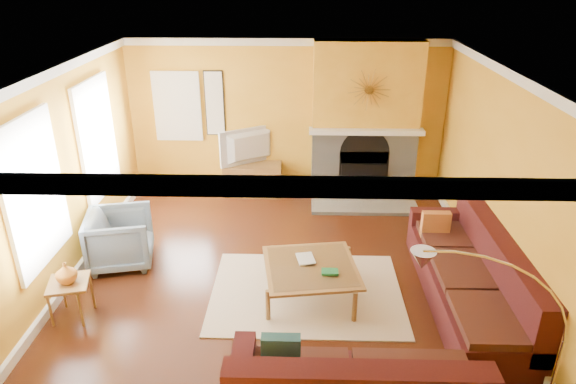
{
  "coord_description": "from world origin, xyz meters",
  "views": [
    {
      "loc": [
        0.27,
        -5.72,
        3.84
      ],
      "look_at": [
        0.1,
        0.4,
        1.09
      ],
      "focal_mm": 32.0,
      "sensor_mm": 36.0,
      "label": 1
    }
  ],
  "objects_px": {
    "sectional_sofa": "(382,290)",
    "side_table": "(72,299)",
    "arc_lamp": "(490,361)",
    "media_console": "(253,179)",
    "coffee_table": "(311,281)",
    "armchair": "(120,239)"
  },
  "relations": [
    {
      "from": "sectional_sofa",
      "to": "side_table",
      "type": "bearing_deg",
      "value": 180.0
    },
    {
      "from": "arc_lamp",
      "to": "media_console",
      "type": "bearing_deg",
      "value": 114.08
    },
    {
      "from": "media_console",
      "to": "arc_lamp",
      "type": "relative_size",
      "value": 0.52
    },
    {
      "from": "coffee_table",
      "to": "media_console",
      "type": "xyz_separation_m",
      "value": [
        -1.0,
        3.1,
        0.06
      ]
    },
    {
      "from": "sectional_sofa",
      "to": "media_console",
      "type": "xyz_separation_m",
      "value": [
        -1.8,
        3.6,
        -0.17
      ]
    },
    {
      "from": "media_console",
      "to": "arc_lamp",
      "type": "xyz_separation_m",
      "value": [
        2.37,
        -5.3,
        0.7
      ]
    },
    {
      "from": "armchair",
      "to": "side_table",
      "type": "bearing_deg",
      "value": 158.42
    },
    {
      "from": "media_console",
      "to": "coffee_table",
      "type": "bearing_deg",
      "value": -72.12
    },
    {
      "from": "media_console",
      "to": "side_table",
      "type": "bearing_deg",
      "value": -116.57
    },
    {
      "from": "sectional_sofa",
      "to": "coffee_table",
      "type": "distance_m",
      "value": 0.97
    },
    {
      "from": "sectional_sofa",
      "to": "media_console",
      "type": "bearing_deg",
      "value": 116.57
    },
    {
      "from": "sectional_sofa",
      "to": "media_console",
      "type": "distance_m",
      "value": 4.03
    },
    {
      "from": "media_console",
      "to": "side_table",
      "type": "xyz_separation_m",
      "value": [
        -1.8,
        -3.6,
        -0.04
      ]
    },
    {
      "from": "coffee_table",
      "to": "armchair",
      "type": "distance_m",
      "value": 2.7
    },
    {
      "from": "armchair",
      "to": "media_console",
      "type": "bearing_deg",
      "value": -45.81
    },
    {
      "from": "side_table",
      "to": "arc_lamp",
      "type": "height_order",
      "value": "arc_lamp"
    },
    {
      "from": "sectional_sofa",
      "to": "side_table",
      "type": "xyz_separation_m",
      "value": [
        -3.6,
        0.0,
        -0.21
      ]
    },
    {
      "from": "media_console",
      "to": "sectional_sofa",
      "type": "bearing_deg",
      "value": -63.43
    },
    {
      "from": "side_table",
      "to": "arc_lamp",
      "type": "relative_size",
      "value": 0.25
    },
    {
      "from": "sectional_sofa",
      "to": "arc_lamp",
      "type": "xyz_separation_m",
      "value": [
        0.57,
        -1.7,
        0.53
      ]
    },
    {
      "from": "coffee_table",
      "to": "arc_lamp",
      "type": "bearing_deg",
      "value": -58.12
    },
    {
      "from": "sectional_sofa",
      "to": "arc_lamp",
      "type": "height_order",
      "value": "arc_lamp"
    }
  ]
}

